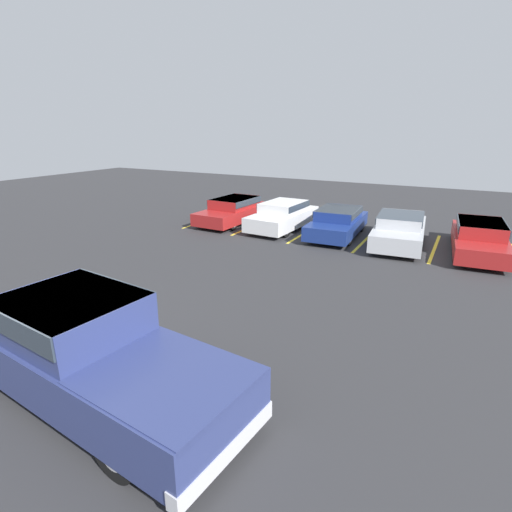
% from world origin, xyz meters
% --- Properties ---
extents(ground_plane, '(60.00, 60.00, 0.00)m').
position_xyz_m(ground_plane, '(0.00, 0.00, 0.00)').
color(ground_plane, '#2D2D30').
extents(stall_stripe_a, '(0.12, 4.31, 0.01)m').
position_xyz_m(stall_stripe_a, '(-5.01, 12.26, 0.00)').
color(stall_stripe_a, yellow).
rests_on(stall_stripe_a, ground_plane).
extents(stall_stripe_b, '(0.12, 4.31, 0.01)m').
position_xyz_m(stall_stripe_b, '(-2.32, 12.26, 0.00)').
color(stall_stripe_b, yellow).
rests_on(stall_stripe_b, ground_plane).
extents(stall_stripe_c, '(0.12, 4.31, 0.01)m').
position_xyz_m(stall_stripe_c, '(0.37, 12.26, 0.00)').
color(stall_stripe_c, yellow).
rests_on(stall_stripe_c, ground_plane).
extents(stall_stripe_d, '(0.12, 4.31, 0.01)m').
position_xyz_m(stall_stripe_d, '(3.06, 12.26, 0.00)').
color(stall_stripe_d, yellow).
rests_on(stall_stripe_d, ground_plane).
extents(stall_stripe_e, '(0.12, 4.31, 0.01)m').
position_xyz_m(stall_stripe_e, '(5.76, 12.26, 0.00)').
color(stall_stripe_e, yellow).
rests_on(stall_stripe_e, ground_plane).
extents(pickup_truck, '(6.37, 2.63, 1.82)m').
position_xyz_m(pickup_truck, '(1.26, -0.36, 0.90)').
color(pickup_truck, navy).
rests_on(pickup_truck, ground_plane).
extents(parked_sedan_a, '(1.97, 4.62, 1.21)m').
position_xyz_m(parked_sedan_a, '(-3.53, 12.40, 0.65)').
color(parked_sedan_a, maroon).
rests_on(parked_sedan_a, ground_plane).
extents(parked_sedan_b, '(1.99, 4.32, 1.26)m').
position_xyz_m(parked_sedan_b, '(-0.83, 12.29, 0.67)').
color(parked_sedan_b, silver).
rests_on(parked_sedan_b, ground_plane).
extents(parked_sedan_c, '(2.00, 4.37, 1.19)m').
position_xyz_m(parked_sedan_c, '(1.78, 12.28, 0.64)').
color(parked_sedan_c, navy).
rests_on(parked_sedan_c, ground_plane).
extents(parked_sedan_d, '(2.23, 4.61, 1.22)m').
position_xyz_m(parked_sedan_d, '(4.38, 12.13, 0.66)').
color(parked_sedan_d, '#B7BABF').
rests_on(parked_sedan_d, ground_plane).
extents(parked_sedan_e, '(2.07, 4.81, 1.23)m').
position_xyz_m(parked_sedan_e, '(7.21, 12.26, 0.66)').
color(parked_sedan_e, maroon).
rests_on(parked_sedan_e, ground_plane).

